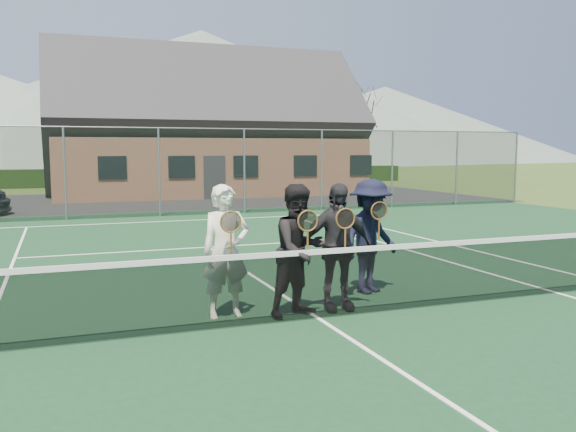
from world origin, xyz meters
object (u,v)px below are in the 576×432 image
object	(u,v)px
tennis_net	(319,281)
player_d	(370,236)
player_b	(300,250)
player_c	(337,247)
player_a	(226,251)
clubhouse	(205,116)

from	to	relation	value
tennis_net	player_d	bearing A→B (deg)	38.97
player_b	player_c	distance (m)	0.59
player_a	clubhouse	bearing A→B (deg)	77.67
tennis_net	clubhouse	world-z (taller)	clubhouse
player_c	player_d	xyz separation A→B (m)	(0.94, 0.76, -0.00)
tennis_net	player_a	size ratio (longest dim) A/B	6.49
clubhouse	player_c	bearing A→B (deg)	-98.60
tennis_net	player_d	size ratio (longest dim) A/B	6.49
clubhouse	tennis_net	bearing A→B (deg)	-99.46
tennis_net	player_d	xyz separation A→B (m)	(1.37, 1.11, 0.38)
player_b	player_d	xyz separation A→B (m)	(1.53, 0.83, -0.00)
tennis_net	player_c	distance (m)	0.67
tennis_net	player_c	bearing A→B (deg)	39.26
tennis_net	player_c	world-z (taller)	player_c
clubhouse	player_d	distance (m)	23.24
player_c	clubhouse	bearing A→B (deg)	81.40
player_b	clubhouse	bearing A→B (deg)	80.06
player_b	player_c	size ratio (longest dim) A/B	1.00
player_d	player_b	bearing A→B (deg)	-151.40
tennis_net	player_b	xyz separation A→B (m)	(-0.16, 0.28, 0.38)
clubhouse	player_b	bearing A→B (deg)	-99.94
clubhouse	player_a	world-z (taller)	clubhouse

